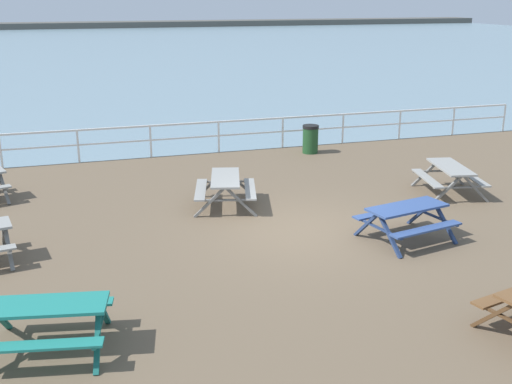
# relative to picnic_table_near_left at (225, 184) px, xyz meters

# --- Properties ---
(ground_plane) EXTENTS (30.00, 24.00, 0.20)m
(ground_plane) POSITION_rel_picnic_table_near_left_xyz_m (1.23, -2.16, -0.68)
(ground_plane) COLOR brown
(sea_band) EXTENTS (142.00, 90.00, 0.01)m
(sea_band) POSITION_rel_picnic_table_near_left_xyz_m (1.23, 50.59, -0.58)
(sea_band) COLOR gray
(sea_band) RESTS_ON ground
(distant_shoreline) EXTENTS (142.00, 6.00, 1.80)m
(distant_shoreline) POSITION_rel_picnic_table_near_left_xyz_m (1.23, 93.59, -0.58)
(distant_shoreline) COLOR #4C4C47
(distant_shoreline) RESTS_ON ground
(seaward_railing) EXTENTS (23.07, 0.07, 1.08)m
(seaward_railing) POSITION_rel_picnic_table_near_left_xyz_m (1.23, 5.59, 0.18)
(seaward_railing) COLOR white
(seaward_railing) RESTS_ON ground
(picnic_table_near_left) EXTENTS (1.91, 2.13, 0.80)m
(picnic_table_near_left) POSITION_rel_picnic_table_near_left_xyz_m (0.00, 0.00, 0.00)
(picnic_table_near_left) COLOR gray
(picnic_table_near_left) RESTS_ON ground
(picnic_table_near_right) EXTENTS (1.85, 2.07, 0.80)m
(picnic_table_near_right) POSITION_rel_picnic_table_near_left_xyz_m (6.01, -0.78, 0.00)
(picnic_table_near_right) COLOR gray
(picnic_table_near_right) RESTS_ON ground
(picnic_table_seaward) EXTENTS (2.06, 1.83, 0.80)m
(picnic_table_seaward) POSITION_rel_picnic_table_near_left_xyz_m (-4.25, -5.73, 0.00)
(picnic_table_seaward) COLOR #1E7A70
(picnic_table_seaward) RESTS_ON ground
(picnic_table_corner) EXTENTS (2.06, 1.84, 0.80)m
(picnic_table_corner) POSITION_rel_picnic_table_near_left_xyz_m (3.18, -3.37, 0.00)
(picnic_table_corner) COLOR #334C84
(picnic_table_corner) RESTS_ON ground
(litter_bin) EXTENTS (0.55, 0.55, 0.95)m
(litter_bin) POSITION_rel_picnic_table_near_left_xyz_m (4.17, 4.59, -0.10)
(litter_bin) COLOR #1E4723
(litter_bin) RESTS_ON ground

